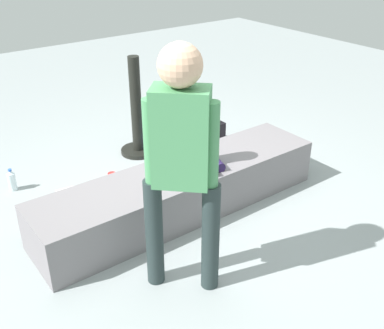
{
  "coord_description": "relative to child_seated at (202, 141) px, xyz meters",
  "views": [
    {
      "loc": [
        -1.85,
        -2.61,
        2.13
      ],
      "look_at": [
        -0.16,
        -0.35,
        0.63
      ],
      "focal_mm": 43.35,
      "sensor_mm": 36.0,
      "label": 1
    }
  ],
  "objects": [
    {
      "name": "ground_plane",
      "position": [
        -0.18,
        0.03,
        -0.59
      ],
      "size": [
        12.0,
        12.0,
        0.0
      ],
      "primitive_type": "plane",
      "color": "#929A9C"
    },
    {
      "name": "concrete_ledge",
      "position": [
        -0.18,
        0.03,
        -0.4
      ],
      "size": [
        2.44,
        0.56,
        0.38
      ],
      "primitive_type": "cube",
      "color": "slate",
      "rests_on": "ground_plane"
    },
    {
      "name": "child_seated",
      "position": [
        0.0,
        0.0,
        0.0
      ],
      "size": [
        0.29,
        0.35,
        0.48
      ],
      "color": "#271A47",
      "rests_on": "concrete_ledge"
    },
    {
      "name": "adult_standing",
      "position": [
        -0.67,
        -0.67,
        0.36
      ],
      "size": [
        0.37,
        0.36,
        1.59
      ],
      "color": "#243131",
      "rests_on": "ground_plane"
    },
    {
      "name": "cake_plate",
      "position": [
        -0.22,
        -0.02,
        -0.19
      ],
      "size": [
        0.22,
        0.22,
        0.07
      ],
      "color": "#4CA5D8",
      "rests_on": "concrete_ledge"
    },
    {
      "name": "gift_bag",
      "position": [
        0.41,
        0.95,
        -0.44
      ],
      "size": [
        0.23,
        0.12,
        0.34
      ],
      "color": "#4C99E0",
      "rests_on": "ground_plane"
    },
    {
      "name": "railing_post",
      "position": [
        0.09,
        1.17,
        -0.23
      ],
      "size": [
        0.36,
        0.36,
        1.0
      ],
      "color": "black",
      "rests_on": "ground_plane"
    },
    {
      "name": "water_bottle_near_gift",
      "position": [
        -1.19,
        1.2,
        -0.5
      ],
      "size": [
        0.07,
        0.07,
        0.21
      ],
      "color": "silver",
      "rests_on": "ground_plane"
    },
    {
      "name": "party_cup_red",
      "position": [
        -0.43,
        0.76,
        -0.54
      ],
      "size": [
        0.07,
        0.07,
        0.11
      ],
      "primitive_type": "cylinder",
      "color": "red",
      "rests_on": "ground_plane"
    },
    {
      "name": "cake_box_white",
      "position": [
        -0.85,
        0.59,
        -0.54
      ],
      "size": [
        0.32,
        0.38,
        0.11
      ],
      "primitive_type": "cube",
      "rotation": [
        0.0,
        0.0,
        -0.17
      ],
      "color": "white",
      "rests_on": "ground_plane"
    },
    {
      "name": "handbag_black_leather",
      "position": [
        0.86,
        0.91,
        -0.49
      ],
      "size": [
        0.28,
        0.11,
        0.31
      ],
      "color": "black",
      "rests_on": "ground_plane"
    },
    {
      "name": "handbag_brown_canvas",
      "position": [
        0.49,
        0.54,
        -0.46
      ],
      "size": [
        0.28,
        0.12,
        0.35
      ],
      "color": "brown",
      "rests_on": "ground_plane"
    }
  ]
}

